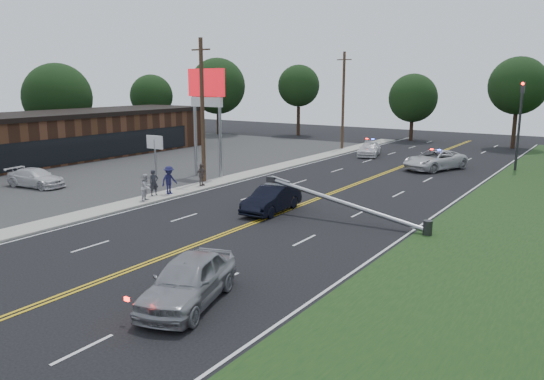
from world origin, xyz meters
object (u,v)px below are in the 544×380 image
Objects in this scene: emergency_b at (369,149)px; utility_pole_mid at (202,111)px; small_sign at (155,146)px; traffic_signal at (520,118)px; crashed_sedan at (272,199)px; waiting_sedan at (188,280)px; fallen_streetlight at (352,205)px; pylon_sign at (207,96)px; bystander_d at (201,175)px; parked_car at (36,178)px; emergency_a at (435,160)px; bystander_b at (146,187)px; bystander_c at (169,180)px; bystander_a at (154,183)px; utility_pole_far at (343,101)px.

utility_pole_mid is at bearing -117.18° from emergency_b.
traffic_signal reaches higher than small_sign.
waiting_sedan is at bearing -72.09° from crashed_sedan.
traffic_signal reaches higher than fallen_streetlight.
pylon_sign reaches higher than bystander_d.
small_sign is at bearing -35.02° from parked_car.
pylon_sign is 1.40× the size of emergency_a.
pylon_sign is 4.96× the size of bystander_b.
pylon_sign reaches higher than bystander_c.
bystander_a reaches higher than bystander_d.
bystander_a is (-12.87, -1.34, 0.01)m from fallen_streetlight.
crashed_sedan is 1.00× the size of parked_car.
utility_pole_far is 6.78m from emergency_b.
utility_pole_mid is 22.00m from utility_pole_far.
small_sign reaches higher than bystander_b.
bystander_c is at bearing 177.27° from crashed_sedan.
traffic_signal is 29.68m from bystander_b.
pylon_sign is 8.48m from bystander_c.
fallen_streetlight is at bearing -89.05° from parked_car.
utility_pole_mid is at bearing 0.00° from small_sign.
emergency_b is 20.82m from bystander_d.
waiting_sedan is (-4.25, -34.13, -3.39)m from traffic_signal.
emergency_a is at bearing -31.29° from utility_pole_far.
bystander_b is (1.15, -28.56, -4.16)m from utility_pole_far.
bystander_c is (-3.31, -23.66, 0.36)m from emergency_b.
pylon_sign is 13.13m from parked_car.
crashed_sedan is at bearing -18.02° from small_sign.
traffic_signal is 4.37× the size of bystander_b.
bystander_d is at bearing -87.73° from utility_pole_far.
utility_pole_far reaches higher than traffic_signal.
small_sign is at bearing -116.62° from emergency_a.
bystander_a is at bearing 173.24° from bystander_d.
pylon_sign is 0.80× the size of utility_pole_far.
utility_pole_far is 6.20× the size of bystander_b.
fallen_streetlight is 0.94× the size of utility_pole_mid.
utility_pole_far reaches higher than emergency_b.
traffic_signal reaches higher than parked_car.
bystander_c is at bearing -12.80° from bystander_a.
utility_pole_mid reaches higher than emergency_b.
waiting_sedan is 3.09× the size of bystander_d.
emergency_b is (9.10, 19.20, -1.68)m from small_sign.
emergency_a is at bearing 77.09° from crashed_sedan.
small_sign is at bearing 158.65° from crashed_sedan.
traffic_signal is 29.04m from bystander_a.
emergency_a is 23.10m from bystander_a.
bystander_a is 1.05× the size of bystander_d.
waiting_sedan is at bearing -41.78° from small_sign.
emergency_a is at bearing 75.03° from waiting_sedan.
pylon_sign reaches higher than parked_car.
utility_pole_mid reaches higher than traffic_signal.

